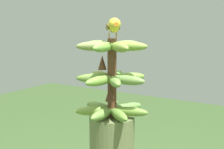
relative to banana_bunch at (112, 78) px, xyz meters
The scene contains 2 objects.
banana_bunch is the anchor object (origin of this frame).
perched_bird 0.22m from the banana_bunch, 47.00° to the left, with size 0.14×0.16×0.09m.
Camera 1 is at (0.78, -1.24, 1.33)m, focal length 56.92 mm.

